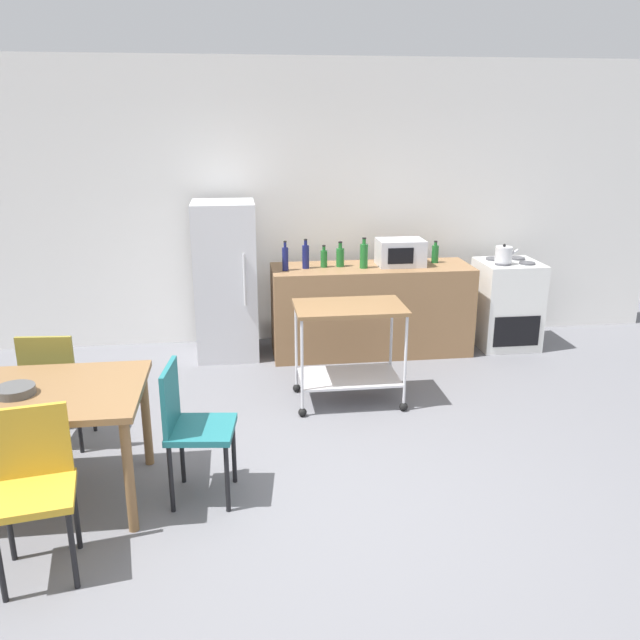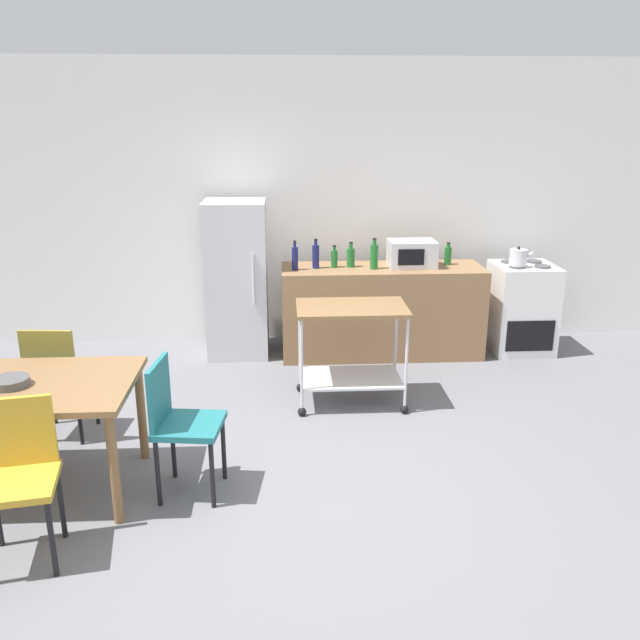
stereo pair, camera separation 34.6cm
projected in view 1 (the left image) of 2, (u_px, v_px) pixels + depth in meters
ground_plane at (314, 495)px, 4.19m from camera, size 12.00×12.00×0.00m
back_wall at (277, 205)px, 6.79m from camera, size 8.40×0.12×2.90m
kitchen_counter at (371, 310)px, 6.63m from camera, size 2.00×0.64×0.90m
dining_table at (16, 404)px, 3.92m from camera, size 1.50×0.90×0.75m
chair_teal at (191, 423)px, 4.03m from camera, size 0.45×0.45×0.89m
chair_mustard at (34, 481)px, 3.38m from camera, size 0.46×0.46×0.89m
chair_olive at (55, 381)px, 4.67m from camera, size 0.43×0.43×0.89m
stove_oven at (506, 304)px, 6.83m from camera, size 0.60×0.61×0.92m
refrigerator at (226, 281)px, 6.45m from camera, size 0.60×0.63×1.55m
kitchen_cart at (349, 338)px, 5.41m from camera, size 0.91×0.57×0.85m
bottle_olive_oil at (285, 258)px, 6.29m from camera, size 0.06×0.06×0.29m
bottle_sparkling_water at (306, 256)px, 6.38m from camera, size 0.07×0.07×0.29m
bottle_soda at (324, 258)px, 6.44m from camera, size 0.07×0.07×0.22m
bottle_hot_sauce at (340, 257)px, 6.46m from camera, size 0.08×0.08×0.25m
bottle_vinegar at (364, 255)px, 6.39m from camera, size 0.08×0.08×0.30m
microwave at (400, 252)px, 6.51m from camera, size 0.46×0.35×0.26m
bottle_soy_sauce at (435, 254)px, 6.64m from camera, size 0.07×0.07×0.22m
fruit_bowl at (15, 391)px, 3.85m from camera, size 0.23×0.23×0.05m
kettle at (504, 255)px, 6.56m from camera, size 0.24×0.17×0.19m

